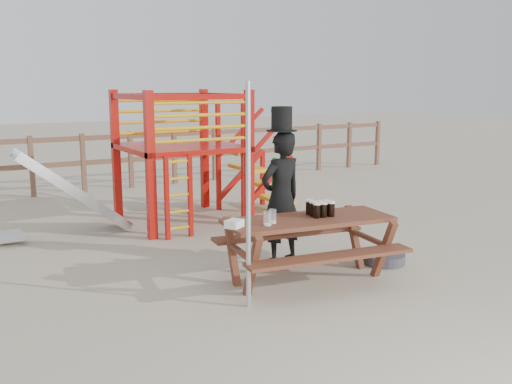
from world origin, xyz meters
name	(u,v)px	position (x,y,z in m)	size (l,w,h in m)	color
ground	(299,291)	(0.00, 0.00, 0.00)	(60.00, 60.00, 0.00)	tan
back_fence	(107,155)	(0.00, 7.00, 0.74)	(15.09, 0.09, 1.20)	brown
playground_fort	(177,156)	(0.12, 3.58, 1.07)	(4.71, 1.84, 2.10)	#A8110B
picnic_table	(308,241)	(0.27, 0.23, 0.46)	(2.03, 1.55, 0.72)	brown
man_with_hat	(281,194)	(0.37, 0.95, 0.86)	(0.64, 0.47, 1.92)	black
metal_pole	(248,198)	(-0.69, -0.11, 1.10)	(0.05, 0.05, 2.20)	#B2B2B7
parasol_base	(384,258)	(1.45, 0.27, 0.06)	(0.52, 0.52, 0.22)	#38383D
paper_bag	(234,224)	(-0.64, 0.27, 0.76)	(0.18, 0.14, 0.08)	white
stout_pints	(320,209)	(0.43, 0.24, 0.81)	(0.27, 0.29, 0.17)	black
empty_glasses	(270,218)	(-0.25, 0.20, 0.79)	(0.18, 0.14, 0.15)	silver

